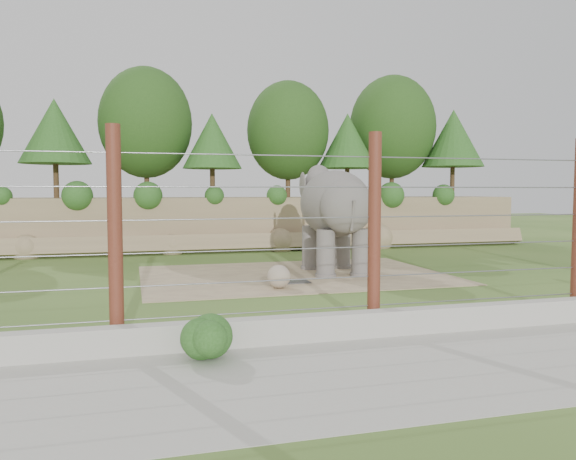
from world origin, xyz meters
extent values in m
plane|color=#416225|center=(0.00, 0.00, 0.00)|extent=(90.00, 90.00, 0.00)
cube|color=#867152|center=(0.00, 13.00, 1.25)|extent=(30.00, 4.00, 2.50)
cube|color=#867152|center=(0.00, 10.70, 0.35)|extent=(30.00, 1.37, 1.07)
cylinder|color=#3F2B19|center=(-8.00, 12.50, 3.29)|extent=(0.24, 0.24, 1.58)
sphere|color=#1F4116|center=(-8.00, 12.50, 5.42)|extent=(3.60, 3.60, 3.60)
cylinder|color=#3F2B19|center=(-4.00, 13.00, 3.46)|extent=(0.24, 0.24, 1.92)
sphere|color=#1F4116|center=(-4.00, 13.00, 6.07)|extent=(4.40, 4.40, 4.40)
cylinder|color=#3F2B19|center=(-1.00, 11.80, 3.20)|extent=(0.24, 0.24, 1.40)
sphere|color=#1F4116|center=(-1.00, 11.80, 5.10)|extent=(3.20, 3.20, 3.20)
cylinder|color=#3F2B19|center=(3.00, 12.80, 3.41)|extent=(0.24, 0.24, 1.82)
sphere|color=#1F4116|center=(3.00, 12.80, 5.88)|extent=(4.16, 4.16, 4.16)
cylinder|color=#3F2B19|center=(6.00, 12.20, 3.25)|extent=(0.24, 0.24, 1.50)
sphere|color=#1F4116|center=(6.00, 12.20, 5.29)|extent=(3.44, 3.44, 3.44)
cylinder|color=#3F2B19|center=(9.00, 13.20, 3.51)|extent=(0.24, 0.24, 2.03)
sphere|color=#1F4116|center=(9.00, 13.20, 6.27)|extent=(4.64, 4.64, 4.64)
cylinder|color=#3F2B19|center=(12.00, 12.00, 3.32)|extent=(0.24, 0.24, 1.64)
sphere|color=#1F4116|center=(12.00, 12.00, 5.55)|extent=(3.76, 3.76, 3.76)
cube|color=#90795C|center=(0.50, 3.00, 0.01)|extent=(10.00, 7.00, 0.02)
cube|color=#262628|center=(0.01, 1.48, 0.04)|extent=(1.00, 0.60, 0.03)
sphere|color=gray|center=(-0.66, 0.63, 0.36)|extent=(0.68, 0.68, 0.68)
cube|color=#B9B5AB|center=(0.00, -5.00, 0.25)|extent=(26.00, 0.35, 0.50)
cube|color=#B9B5AB|center=(0.00, -7.00, 0.01)|extent=(26.00, 4.00, 0.01)
cylinder|color=#5A2215|center=(-5.00, -4.50, 2.00)|extent=(0.26, 0.26, 4.00)
cylinder|color=#5A2215|center=(0.00, -4.50, 2.00)|extent=(0.26, 0.26, 4.00)
cylinder|color=gray|center=(0.00, -4.50, 0.50)|extent=(20.00, 0.02, 0.02)
cylinder|color=gray|center=(0.00, -4.50, 1.10)|extent=(20.00, 0.02, 0.02)
cylinder|color=gray|center=(0.00, -4.50, 1.70)|extent=(20.00, 0.02, 0.02)
cylinder|color=gray|center=(0.00, -4.50, 2.30)|extent=(20.00, 0.02, 0.02)
cylinder|color=gray|center=(0.00, -4.50, 2.90)|extent=(20.00, 0.02, 0.02)
cylinder|color=gray|center=(0.00, -4.50, 3.50)|extent=(20.00, 0.02, 0.02)
sphere|color=#26541A|center=(-3.61, -5.80, 0.39)|extent=(0.77, 0.77, 0.77)
camera|label=1|loc=(-4.70, -14.89, 2.83)|focal=35.00mm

